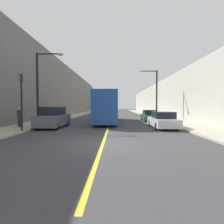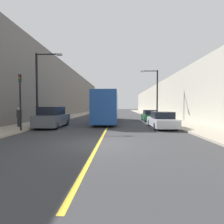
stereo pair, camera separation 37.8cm
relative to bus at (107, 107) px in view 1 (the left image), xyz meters
The scene contains 14 objects.
ground_plane 12.44m from the bus, 88.42° to the right, with size 200.00×200.00×0.00m, color #38383A.
sidewalk_left 19.27m from the bus, 112.68° to the left, with size 3.23×72.00×0.14m, color #A89E8C.
sidewalk_right 19.54m from the bus, 65.48° to the left, with size 3.23×72.00×0.14m, color #A89E8C.
building_row_left 21.11m from the bus, 121.88° to the left, with size 4.00×72.00×10.25m, color #66605B.
building_row_right 21.28m from the bus, 56.56° to the left, with size 4.00×72.00×6.81m, color #B7B2A3.
road_center_line 17.81m from the bus, 88.90° to the left, with size 0.16×72.00×0.01m, color gold.
bus is the anchor object (origin of this frame).
parked_suv_left 7.34m from the bus, 130.23° to the right, with size 1.93×4.65×1.90m.
car_right_near 7.76m from the bus, 46.96° to the right, with size 1.89×4.62×1.47m.
car_right_mid 5.80m from the bus, 16.40° to the left, with size 1.75×4.33×1.45m.
street_lamp_left 8.38m from the bus, 136.15° to the right, with size 2.46×0.24×6.62m.
street_lamp_right 7.66m from the bus, 27.11° to the left, with size 2.46×0.24×6.81m.
traffic_light 10.42m from the bus, 125.09° to the right, with size 0.16×0.18×4.21m.
pedestrian 9.71m from the bus, 140.68° to the right, with size 0.38×0.24×1.72m.
Camera 1 is at (0.68, -9.04, 1.99)m, focal length 28.00 mm.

